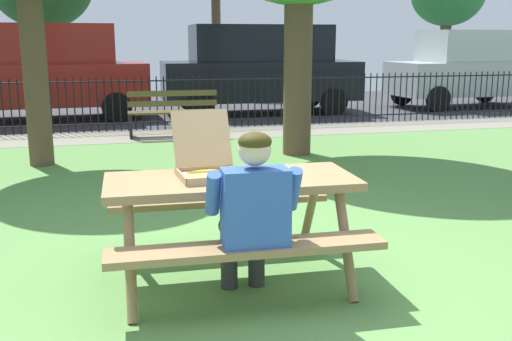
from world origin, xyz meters
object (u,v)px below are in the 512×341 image
(parked_car_right, at_px, (260,67))
(parked_car_center, at_px, (39,70))
(pizza_box_open, at_px, (207,164))
(parked_car_far_right, at_px, (466,68))
(pizza_slice_on_table, at_px, (279,173))
(park_bench_center, at_px, (172,114))
(picnic_table_foreground, at_px, (231,201))
(adult_at_table, at_px, (252,211))

(parked_car_right, bearing_deg, parked_car_center, 180.00)
(pizza_box_open, bearing_deg, parked_car_far_right, 48.96)
(parked_car_right, bearing_deg, pizza_slice_on_table, -103.59)
(parked_car_far_right, bearing_deg, park_bench_center, -159.33)
(pizza_slice_on_table, bearing_deg, parked_car_right, 76.41)
(picnic_table_foreground, xyz_separation_m, parked_car_far_right, (8.27, 9.78, 0.41))
(picnic_table_foreground, distance_m, adult_at_table, 0.51)
(adult_at_table, relative_size, park_bench_center, 0.74)
(picnic_table_foreground, height_order, parked_car_far_right, parked_car_far_right)
(parked_car_center, height_order, parked_car_far_right, parked_car_center)
(park_bench_center, xyz_separation_m, parked_car_right, (2.42, 3.01, 0.68))
(pizza_box_open, bearing_deg, parked_car_right, 73.43)
(parked_car_center, relative_size, parked_car_far_right, 1.18)
(parked_car_center, xyz_separation_m, parked_car_right, (4.99, -0.00, 0.00))
(park_bench_center, bearing_deg, adult_at_table, -92.09)
(picnic_table_foreground, relative_size, pizza_box_open, 3.31)
(picnic_table_foreground, distance_m, park_bench_center, 6.78)
(picnic_table_foreground, height_order, park_bench_center, park_bench_center)
(park_bench_center, distance_m, parked_car_far_right, 8.54)
(adult_at_table, relative_size, parked_car_far_right, 0.30)
(pizza_slice_on_table, relative_size, parked_car_center, 0.06)
(pizza_slice_on_table, relative_size, parked_car_far_right, 0.07)
(picnic_table_foreground, height_order, pizza_slice_on_table, pizza_slice_on_table)
(picnic_table_foreground, xyz_separation_m, parked_car_right, (2.72, 9.78, 0.50))
(parked_car_far_right, bearing_deg, adult_at_table, -128.72)
(picnic_table_foreground, relative_size, park_bench_center, 1.15)
(picnic_table_foreground, xyz_separation_m, pizza_box_open, (-0.16, 0.09, 0.26))
(picnic_table_foreground, bearing_deg, parked_car_right, 74.43)
(picnic_table_foreground, relative_size, parked_car_far_right, 0.46)
(pizza_box_open, relative_size, parked_car_far_right, 0.14)
(pizza_slice_on_table, xyz_separation_m, parked_car_center, (-2.64, 9.73, 0.32))
(parked_car_far_right, bearing_deg, parked_car_right, -180.00)
(pizza_box_open, distance_m, adult_at_table, 0.65)
(adult_at_table, bearing_deg, parked_car_right, 75.34)
(picnic_table_foreground, distance_m, pizza_slice_on_table, 0.42)
(park_bench_center, bearing_deg, pizza_box_open, -93.92)
(pizza_box_open, relative_size, parked_car_center, 0.12)
(picnic_table_foreground, xyz_separation_m, adult_at_table, (0.03, -0.50, 0.06))
(parked_car_far_right, bearing_deg, pizza_slice_on_table, -129.08)
(picnic_table_foreground, height_order, parked_car_right, parked_car_right)
(park_bench_center, bearing_deg, parked_car_far_right, 20.67)
(pizza_slice_on_table, relative_size, adult_at_table, 0.23)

